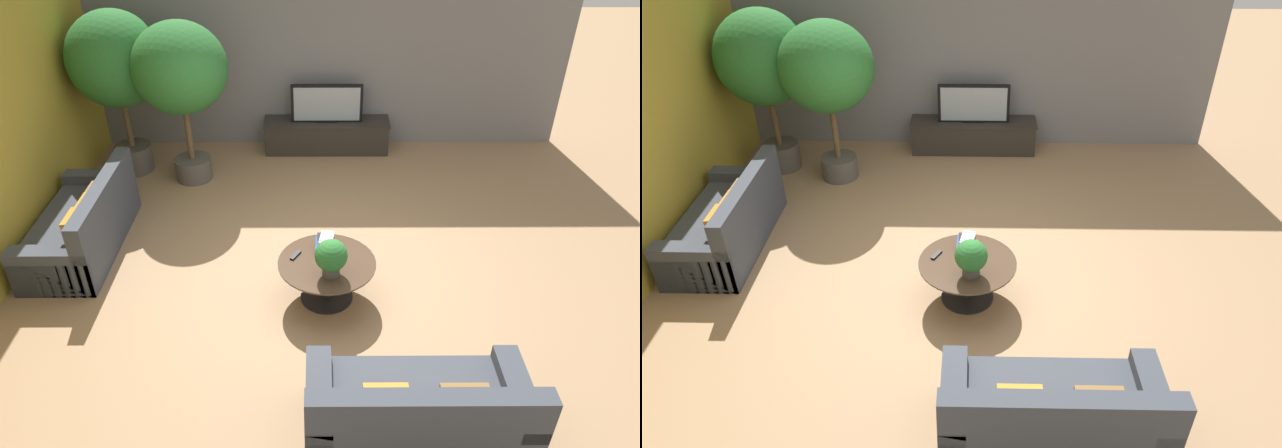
{
  "view_description": "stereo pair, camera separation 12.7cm",
  "coord_description": "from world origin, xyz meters",
  "views": [
    {
      "loc": [
        0.04,
        -4.97,
        3.93
      ],
      "look_at": [
        0.07,
        0.06,
        0.55
      ],
      "focal_mm": 32.0,
      "sensor_mm": 36.0,
      "label": 1
    },
    {
      "loc": [
        0.17,
        -4.97,
        3.93
      ],
      "look_at": [
        0.07,
        0.06,
        0.55
      ],
      "focal_mm": 32.0,
      "sensor_mm": 36.0,
      "label": 2
    }
  ],
  "objects": [
    {
      "name": "ground_plane",
      "position": [
        0.0,
        0.0,
        0.0
      ],
      "size": [
        24.0,
        24.0,
        0.0
      ],
      "primitive_type": "plane",
      "color": "#9E7A56"
    },
    {
      "name": "book_stack",
      "position": [
        0.13,
        -0.28,
        0.53
      ],
      "size": [
        0.23,
        0.32,
        0.16
      ],
      "color": "gold",
      "rests_on": "coffee_table"
    },
    {
      "name": "coffee_table",
      "position": [
        0.13,
        -0.48,
        0.32
      ],
      "size": [
        0.98,
        0.98,
        0.46
      ],
      "color": "black",
      "rests_on": "ground"
    },
    {
      "name": "potted_palm_tall",
      "position": [
        -2.57,
        2.32,
        1.53
      ],
      "size": [
        1.22,
        1.22,
        2.23
      ],
      "color": "#514C47",
      "rests_on": "ground"
    },
    {
      "name": "couch_by_wall",
      "position": [
        -2.63,
        0.42,
        0.29
      ],
      "size": [
        0.84,
        1.82,
        0.84
      ],
      "rotation": [
        0.0,
        0.0,
        -1.57
      ],
      "color": "#3D424C",
      "rests_on": "ground"
    },
    {
      "name": "remote_black",
      "position": [
        -0.18,
        -0.38,
        0.47
      ],
      "size": [
        0.11,
        0.16,
        0.02
      ],
      "primitive_type": "cube",
      "rotation": [
        0.0,
        0.0,
        -0.51
      ],
      "color": "black",
      "rests_on": "coffee_table"
    },
    {
      "name": "couch_near_entry",
      "position": [
        0.8,
        -2.16,
        0.28
      ],
      "size": [
        1.71,
        0.84,
        0.84
      ],
      "rotation": [
        0.0,
        0.0,
        3.14
      ],
      "color": "#3D424C",
      "rests_on": "ground"
    },
    {
      "name": "media_console",
      "position": [
        0.18,
        2.94,
        0.24
      ],
      "size": [
        1.87,
        0.5,
        0.47
      ],
      "color": "#2D2823",
      "rests_on": "ground"
    },
    {
      "name": "potted_plant_tabletop",
      "position": [
        0.17,
        -0.67,
        0.67
      ],
      "size": [
        0.32,
        0.32,
        0.38
      ],
      "color": "#514C47",
      "rests_on": "coffee_table"
    },
    {
      "name": "back_wall_stone",
      "position": [
        0.0,
        3.26,
        1.5
      ],
      "size": [
        7.4,
        0.12,
        3.0
      ],
      "primitive_type": "cube",
      "color": "slate",
      "rests_on": "ground"
    },
    {
      "name": "television",
      "position": [
        0.18,
        2.94,
        0.74
      ],
      "size": [
        1.05,
        0.13,
        0.56
      ],
      "color": "black",
      "rests_on": "media_console"
    },
    {
      "name": "potted_palm_corner",
      "position": [
        -1.69,
        2.05,
        1.51
      ],
      "size": [
        1.21,
        1.21,
        2.16
      ],
      "color": "#514C47",
      "rests_on": "ground"
    }
  ]
}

